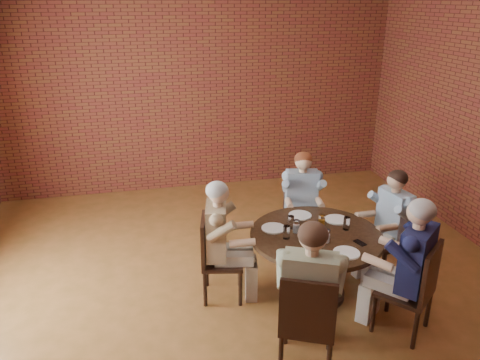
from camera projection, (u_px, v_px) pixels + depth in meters
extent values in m
plane|color=#9C5F30|center=(250.00, 303.00, 5.04)|extent=(7.00, 7.00, 0.00)
plane|color=maroon|center=(198.00, 88.00, 7.59)|extent=(7.00, 0.00, 7.00)
cylinder|color=black|center=(312.00, 291.00, 5.18)|extent=(0.70, 0.70, 0.06)
cylinder|color=black|center=(314.00, 267.00, 5.06)|extent=(0.20, 0.20, 0.64)
cylinder|color=#342113|center=(316.00, 236.00, 4.93)|extent=(1.39, 1.39, 0.05)
cube|color=black|center=(387.00, 242.00, 5.40)|extent=(0.48, 0.48, 0.04)
cube|color=black|center=(402.00, 219.00, 5.38)|extent=(0.12, 0.41, 0.47)
cylinder|color=black|center=(363.00, 255.00, 5.57)|extent=(0.04, 0.04, 0.41)
cylinder|color=black|center=(382.00, 270.00, 5.27)|extent=(0.04, 0.04, 0.41)
cylinder|color=black|center=(386.00, 249.00, 5.70)|extent=(0.04, 0.04, 0.41)
cylinder|color=black|center=(407.00, 263.00, 5.40)|extent=(0.04, 0.04, 0.41)
cube|color=black|center=(301.00, 219.00, 5.96)|extent=(0.49, 0.49, 0.04)
cube|color=black|center=(300.00, 195.00, 6.04)|extent=(0.42, 0.12, 0.48)
cylinder|color=black|center=(288.00, 242.00, 5.87)|extent=(0.04, 0.04, 0.41)
cylinder|color=black|center=(316.00, 242.00, 5.88)|extent=(0.04, 0.04, 0.41)
cylinder|color=black|center=(285.00, 229.00, 6.20)|extent=(0.04, 0.04, 0.41)
cylinder|color=black|center=(311.00, 229.00, 6.21)|extent=(0.04, 0.04, 0.41)
cube|color=black|center=(223.00, 261.00, 5.01)|extent=(0.51, 0.51, 0.04)
cube|color=black|center=(204.00, 239.00, 4.91)|extent=(0.13, 0.43, 0.49)
cylinder|color=black|center=(240.00, 289.00, 4.93)|extent=(0.04, 0.04, 0.41)
cylinder|color=black|center=(240.00, 270.00, 5.27)|extent=(0.04, 0.04, 0.41)
cylinder|color=black|center=(205.00, 289.00, 4.92)|extent=(0.04, 0.04, 0.41)
cylinder|color=black|center=(207.00, 270.00, 5.26)|extent=(0.04, 0.04, 0.41)
cube|color=black|center=(308.00, 322.00, 4.07)|extent=(0.62, 0.62, 0.04)
cube|color=black|center=(308.00, 310.00, 3.77)|extent=(0.44, 0.23, 0.53)
cylinder|color=black|center=(330.00, 331.00, 4.30)|extent=(0.04, 0.04, 0.41)
cylinder|color=black|center=(286.00, 325.00, 4.38)|extent=(0.04, 0.04, 0.41)
cylinder|color=black|center=(281.00, 355.00, 4.01)|extent=(0.04, 0.04, 0.41)
cube|color=black|center=(404.00, 292.00, 4.49)|extent=(0.65, 0.65, 0.04)
cube|color=black|center=(431.00, 274.00, 4.27)|extent=(0.38, 0.33, 0.53)
cylinder|color=black|center=(388.00, 294.00, 4.83)|extent=(0.04, 0.04, 0.41)
cylinder|color=black|center=(373.00, 314.00, 4.54)|extent=(0.04, 0.04, 0.41)
cylinder|color=black|center=(428.00, 309.00, 4.61)|extent=(0.04, 0.04, 0.41)
cylinder|color=black|center=(415.00, 330.00, 4.31)|extent=(0.04, 0.04, 0.41)
cylinder|color=white|center=(337.00, 220.00, 5.21)|extent=(0.26, 0.26, 0.01)
cylinder|color=white|center=(300.00, 215.00, 5.32)|extent=(0.26, 0.26, 0.01)
cylinder|color=white|center=(274.00, 228.00, 5.02)|extent=(0.26, 0.26, 0.01)
cylinder|color=white|center=(346.00, 253.00, 4.54)|extent=(0.26, 0.26, 0.01)
cylinder|color=white|center=(347.00, 223.00, 4.99)|extent=(0.07, 0.07, 0.14)
cylinder|color=white|center=(322.00, 221.00, 5.04)|extent=(0.07, 0.07, 0.14)
cylinder|color=white|center=(291.00, 222.00, 5.02)|extent=(0.07, 0.07, 0.14)
cylinder|color=white|center=(296.00, 226.00, 4.92)|extent=(0.07, 0.07, 0.14)
cylinder|color=white|center=(286.00, 232.00, 4.80)|extent=(0.07, 0.07, 0.14)
cylinder|color=white|center=(308.00, 249.00, 4.48)|extent=(0.07, 0.07, 0.14)
cylinder|color=white|center=(326.00, 236.00, 4.72)|extent=(0.07, 0.07, 0.14)
cube|color=black|center=(360.00, 243.00, 4.73)|extent=(0.10, 0.15, 0.01)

